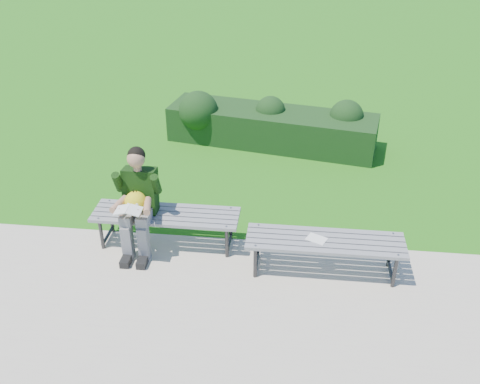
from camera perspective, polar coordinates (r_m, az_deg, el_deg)
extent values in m
plane|color=#1E771D|center=(6.91, -2.07, -5.06)|extent=(80.00, 80.00, 0.00)
cube|color=#B2A994|center=(5.59, -4.73, -15.34)|extent=(30.00, 3.50, 0.02)
cube|color=#1C4311|center=(9.32, 3.37, 6.88)|extent=(3.66, 1.54, 0.60)
sphere|color=#1C4311|center=(9.33, -4.46, 8.65)|extent=(0.79, 0.79, 0.68)
sphere|color=#1C4311|center=(9.30, 3.26, 8.63)|extent=(0.60, 0.60, 0.51)
sphere|color=#1C4311|center=(9.22, 11.28, 7.88)|extent=(0.67, 0.67, 0.57)
cube|color=gray|center=(6.45, -8.35, -3.39)|extent=(1.80, 0.08, 0.04)
cube|color=gray|center=(6.54, -8.14, -2.89)|extent=(1.80, 0.08, 0.04)
cube|color=gray|center=(6.62, -7.93, -2.41)|extent=(1.80, 0.09, 0.04)
cube|color=gray|center=(6.70, -7.73, -1.93)|extent=(1.80, 0.09, 0.04)
cube|color=gray|center=(6.79, -7.53, -1.47)|extent=(1.80, 0.09, 0.04)
cylinder|color=#2D2D30|center=(6.82, -14.57, -4.41)|extent=(0.04, 0.04, 0.41)
cylinder|color=#2D2D30|center=(7.11, -13.57, -2.69)|extent=(0.04, 0.04, 0.41)
cylinder|color=#2D2D30|center=(6.86, -14.25, -2.26)|extent=(0.04, 0.42, 0.04)
cylinder|color=#2D2D30|center=(7.04, -13.91, -4.51)|extent=(0.04, 0.42, 0.04)
cylinder|color=gray|center=(6.67, -14.89, -2.73)|extent=(0.02, 0.02, 0.01)
cylinder|color=gray|center=(6.99, -13.77, -0.90)|extent=(0.02, 0.02, 0.01)
cylinder|color=#2D2D30|center=(6.46, -1.41, -5.43)|extent=(0.04, 0.04, 0.41)
cylinder|color=#2D2D30|center=(6.77, -0.99, -3.57)|extent=(0.04, 0.04, 0.41)
cylinder|color=#2D2D30|center=(6.51, -1.21, -3.16)|extent=(0.04, 0.42, 0.04)
cylinder|color=#2D2D30|center=(6.69, -1.18, -5.50)|extent=(0.04, 0.42, 0.04)
cylinder|color=gray|center=(6.30, -1.46, -3.69)|extent=(0.02, 0.02, 0.01)
cylinder|color=gray|center=(6.65, -0.99, -1.70)|extent=(0.02, 0.02, 0.01)
cube|color=gray|center=(6.00, 9.14, -6.34)|extent=(1.80, 0.08, 0.04)
cube|color=gray|center=(6.09, 9.11, -5.76)|extent=(1.80, 0.08, 0.04)
cube|color=gray|center=(6.17, 9.09, -5.19)|extent=(1.80, 0.08, 0.04)
cube|color=gray|center=(6.26, 9.06, -4.65)|extent=(1.80, 0.08, 0.04)
cube|color=gray|center=(6.34, 9.04, -4.11)|extent=(1.80, 0.08, 0.04)
cylinder|color=#2D2D30|center=(6.15, 1.64, -7.51)|extent=(0.04, 0.04, 0.41)
cylinder|color=#2D2D30|center=(6.45, 1.93, -5.46)|extent=(0.04, 0.04, 0.41)
cylinder|color=#2D2D30|center=(6.19, 1.82, -5.10)|extent=(0.04, 0.42, 0.04)
cylinder|color=#2D2D30|center=(6.39, 1.77, -7.50)|extent=(0.04, 0.42, 0.04)
cylinder|color=gray|center=(5.99, 1.66, -5.73)|extent=(0.02, 0.02, 0.01)
cylinder|color=gray|center=(6.33, 1.98, -3.54)|extent=(0.02, 0.02, 0.01)
cylinder|color=#2D2D30|center=(6.25, 16.18, -8.20)|extent=(0.04, 0.04, 0.41)
cylinder|color=#2D2D30|center=(6.55, 15.74, -6.15)|extent=(0.04, 0.04, 0.41)
cylinder|color=#2D2D30|center=(6.30, 16.18, -5.82)|extent=(0.04, 0.42, 0.04)
cylinder|color=#2D2D30|center=(6.49, 15.77, -8.17)|extent=(0.04, 0.42, 0.04)
cylinder|color=gray|center=(6.09, 16.53, -6.46)|extent=(0.02, 0.02, 0.01)
cylinder|color=gray|center=(6.43, 16.02, -4.26)|extent=(0.02, 0.02, 0.01)
cube|color=slate|center=(6.55, -11.70, -2.29)|extent=(0.14, 0.42, 0.13)
cube|color=slate|center=(6.49, -10.02, -2.41)|extent=(0.14, 0.42, 0.13)
cube|color=slate|center=(6.57, -11.89, -5.27)|extent=(0.12, 0.13, 0.45)
cube|color=slate|center=(6.51, -10.21, -5.41)|extent=(0.12, 0.13, 0.45)
cube|color=black|center=(6.60, -11.98, -7.04)|extent=(0.11, 0.26, 0.09)
cube|color=black|center=(6.54, -10.30, -7.20)|extent=(0.11, 0.26, 0.09)
cube|color=black|center=(6.57, -10.57, 0.16)|extent=(0.40, 0.30, 0.59)
cylinder|color=tan|center=(6.41, -10.88, 2.54)|extent=(0.10, 0.10, 0.08)
sphere|color=tan|center=(6.33, -11.05, 3.50)|extent=(0.21, 0.21, 0.21)
sphere|color=black|center=(6.34, -11.00, 3.86)|extent=(0.21, 0.21, 0.21)
cylinder|color=black|center=(6.48, -12.89, 1.05)|extent=(0.10, 0.21, 0.30)
cylinder|color=black|center=(6.35, -8.96, 0.84)|extent=(0.10, 0.21, 0.30)
cylinder|color=tan|center=(6.37, -12.80, -1.27)|extent=(0.14, 0.31, 0.08)
cylinder|color=tan|center=(6.27, -9.85, -1.47)|extent=(0.14, 0.31, 0.08)
sphere|color=tan|center=(6.22, -12.63, -2.08)|extent=(0.09, 0.09, 0.09)
sphere|color=tan|center=(6.16, -10.86, -2.20)|extent=(0.09, 0.09, 0.09)
sphere|color=gold|center=(6.41, -11.07, -1.06)|extent=(0.26, 0.26, 0.26)
cone|color=#D85003|center=(6.32, -11.35, -1.64)|extent=(0.08, 0.08, 0.08)
cone|color=black|center=(6.36, -11.29, 0.00)|extent=(0.03, 0.05, 0.08)
cone|color=black|center=(6.36, -11.00, -0.01)|extent=(0.03, 0.04, 0.07)
sphere|color=white|center=(6.33, -11.73, -1.26)|extent=(0.05, 0.05, 0.05)
sphere|color=white|center=(6.30, -10.95, -1.31)|extent=(0.05, 0.05, 0.05)
cube|color=white|center=(6.17, -12.51, -1.84)|extent=(0.15, 0.20, 0.05)
cube|color=white|center=(6.13, -11.18, -1.93)|extent=(0.15, 0.20, 0.05)
cube|color=white|center=(6.15, 8.17, -4.97)|extent=(0.27, 0.24, 0.01)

